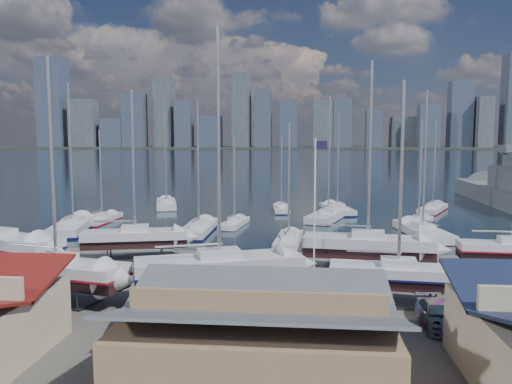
# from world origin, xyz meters

# --- Properties ---
(ground) EXTENTS (1400.00, 1400.00, 0.00)m
(ground) POSITION_xyz_m (0.00, -10.00, 0.00)
(ground) COLOR #605E59
(ground) RESTS_ON ground
(water) EXTENTS (1400.00, 600.00, 0.40)m
(water) POSITION_xyz_m (0.00, 300.00, -0.15)
(water) COLOR #192639
(water) RESTS_ON ground
(far_shore) EXTENTS (1400.00, 80.00, 2.20)m
(far_shore) POSITION_xyz_m (0.00, 560.00, 1.10)
(far_shore) COLOR #2D332D
(far_shore) RESTS_ON ground
(skyline) EXTENTS (639.14, 43.80, 107.69)m
(skyline) POSITION_xyz_m (-7.83, 553.76, 39.09)
(skyline) COLOR #475166
(skyline) RESTS_ON far_shore
(shed_grey) EXTENTS (12.60, 8.40, 4.17)m
(shed_grey) POSITION_xyz_m (0.00, -26.00, 2.15)
(shed_grey) COLOR #8C6B4C
(shed_grey) RESTS_ON ground
(sailboat_cradle_1) EXTENTS (10.44, 5.17, 16.23)m
(sailboat_cradle_1) POSITION_xyz_m (-14.38, -16.49, 2.08)
(sailboat_cradle_1) COLOR #2D2D33
(sailboat_cradle_1) RESTS_ON ground
(sailboat_cradle_2) EXTENTS (9.67, 4.75, 15.27)m
(sailboat_cradle_2) POSITION_xyz_m (-13.07, -4.51, 2.04)
(sailboat_cradle_2) COLOR #2D2D33
(sailboat_cradle_2) RESTS_ON ground
(sailboat_cradle_3) EXTENTS (11.76, 6.85, 18.18)m
(sailboat_cradle_3) POSITION_xyz_m (-3.53, -15.15, 2.18)
(sailboat_cradle_3) COLOR #2D2D33
(sailboat_cradle_3) RESTS_ON ground
(sailboat_cradle_4) EXTENTS (10.82, 4.06, 17.16)m
(sailboat_cradle_4) POSITION_xyz_m (7.45, -6.56, 2.14)
(sailboat_cradle_4) COLOR #2D2D33
(sailboat_cradle_4) RESTS_ON ground
(sailboat_cradle_5) EXTENTS (9.19, 3.36, 14.64)m
(sailboat_cradle_5) POSITION_xyz_m (8.34, -15.04, 2.00)
(sailboat_cradle_5) COLOR #2D2D33
(sailboat_cradle_5) RESTS_ON ground
(sailboat_cradle_6) EXTENTS (8.55, 2.86, 13.79)m
(sailboat_cradle_6) POSITION_xyz_m (19.09, -6.15, 1.96)
(sailboat_cradle_6) COLOR #2D2D33
(sailboat_cradle_6) RESTS_ON ground
(sailboat_moored_0) EXTENTS (5.96, 12.78, 18.44)m
(sailboat_moored_0) POSITION_xyz_m (-25.35, 8.99, 0.31)
(sailboat_moored_0) COLOR black
(sailboat_moored_0) RESTS_ON water
(sailboat_moored_1) EXTENTS (2.69, 8.58, 12.71)m
(sailboat_moored_1) POSITION_xyz_m (-24.34, 15.16, 0.31)
(sailboat_moored_1) COLOR black
(sailboat_moored_1) RESTS_ON water
(sailboat_moored_2) EXTENTS (5.82, 11.02, 16.03)m
(sailboat_moored_2) POSITION_xyz_m (-19.84, 30.16, 0.32)
(sailboat_moored_2) COLOR black
(sailboat_moored_2) RESTS_ON water
(sailboat_moored_3) EXTENTS (3.00, 10.70, 16.00)m
(sailboat_moored_3) POSITION_xyz_m (-10.03, 8.94, 0.31)
(sailboat_moored_3) COLOR black
(sailboat_moored_3) RESTS_ON water
(sailboat_moored_4) EXTENTS (3.09, 7.95, 11.69)m
(sailboat_moored_4) POSITION_xyz_m (-6.48, 13.64, 0.33)
(sailboat_moored_4) COLOR black
(sailboat_moored_4) RESTS_ON water
(sailboat_moored_5) EXTENTS (3.01, 8.21, 12.01)m
(sailboat_moored_5) POSITION_xyz_m (-1.16, 27.18, 0.31)
(sailboat_moored_5) COLOR black
(sailboat_moored_5) RESTS_ON water
(sailboat_moored_6) EXTENTS (3.07, 8.96, 13.17)m
(sailboat_moored_6) POSITION_xyz_m (0.62, 3.33, 0.31)
(sailboat_moored_6) COLOR black
(sailboat_moored_6) RESTS_ON water
(sailboat_moored_7) EXTENTS (6.75, 11.99, 17.45)m
(sailboat_moored_7) POSITION_xyz_m (5.55, 20.19, 0.32)
(sailboat_moored_7) COLOR black
(sailboat_moored_7) RESTS_ON water
(sailboat_moored_8) EXTENTS (5.06, 10.48, 15.10)m
(sailboat_moored_8) POSITION_xyz_m (7.24, 27.10, 0.31)
(sailboat_moored_8) COLOR black
(sailboat_moored_8) RESTS_ON water
(sailboat_moored_9) EXTENTS (4.80, 11.64, 17.05)m
(sailboat_moored_9) POSITION_xyz_m (15.58, 9.26, 0.32)
(sailboat_moored_9) COLOR black
(sailboat_moored_9) RESTS_ON water
(sailboat_moored_10) EXTENTS (5.67, 9.51, 13.74)m
(sailboat_moored_10) POSITION_xyz_m (16.59, 15.59, 0.31)
(sailboat_moored_10) COLOR black
(sailboat_moored_10) RESTS_ON water
(sailboat_moored_11) EXTENTS (6.61, 9.80, 14.34)m
(sailboat_moored_11) POSITION_xyz_m (21.71, 29.07, 0.31)
(sailboat_moored_11) COLOR black
(sailboat_moored_11) RESTS_ON water
(car_a) EXTENTS (3.20, 5.17, 1.64)m
(car_a) POSITION_xyz_m (-15.58, -19.57, 0.82)
(car_a) COLOR gray
(car_a) RESTS_ON ground
(car_b) EXTENTS (5.06, 2.85, 1.58)m
(car_b) POSITION_xyz_m (-1.65, -20.55, 0.79)
(car_b) COLOR gray
(car_b) RESTS_ON ground
(car_c) EXTENTS (4.23, 5.67, 1.43)m
(car_c) POSITION_xyz_m (1.66, -18.07, 0.72)
(car_c) COLOR gray
(car_c) RESTS_ON ground
(car_d) EXTENTS (1.97, 4.80, 1.39)m
(car_d) POSITION_xyz_m (9.96, -18.65, 0.70)
(car_d) COLOR gray
(car_d) RESTS_ON ground
(flagpole) EXTENTS (0.98, 0.12, 11.02)m
(flagpole) POSITION_xyz_m (3.06, -8.10, 6.28)
(flagpole) COLOR white
(flagpole) RESTS_ON ground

